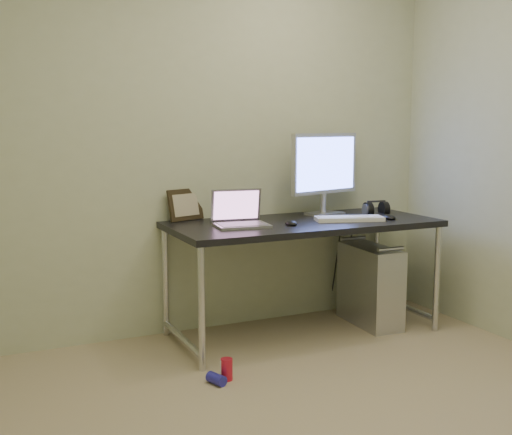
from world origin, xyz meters
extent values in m
cube|color=beige|center=(0.00, 1.75, 1.25)|extent=(3.50, 0.02, 2.50)
cube|color=black|center=(0.61, 1.37, 0.73)|extent=(1.74, 0.76, 0.04)
cylinder|color=silver|center=(-0.22, 1.03, 0.35)|extent=(0.04, 0.04, 0.71)
cylinder|color=silver|center=(-0.22, 1.71, 0.35)|extent=(0.04, 0.04, 0.71)
cylinder|color=silver|center=(1.44, 1.03, 0.35)|extent=(0.04, 0.04, 0.71)
cylinder|color=silver|center=(1.44, 1.71, 0.35)|extent=(0.04, 0.04, 0.71)
cylinder|color=silver|center=(-0.22, 1.37, 0.08)|extent=(0.04, 0.68, 0.04)
cylinder|color=silver|center=(1.44, 1.37, 0.08)|extent=(0.04, 0.68, 0.04)
cube|color=#AFB0B4|center=(1.13, 1.35, 0.27)|extent=(0.25, 0.53, 0.54)
cylinder|color=silver|center=(1.13, 1.13, 0.57)|extent=(0.20, 0.03, 0.03)
cylinder|color=silver|center=(1.13, 1.56, 0.57)|extent=(0.20, 0.03, 0.03)
cylinder|color=black|center=(1.08, 1.70, 0.40)|extent=(0.01, 0.16, 0.69)
cylinder|color=black|center=(1.17, 1.68, 0.38)|extent=(0.02, 0.11, 0.71)
cylinder|color=red|center=(-0.15, 0.85, 0.06)|extent=(0.08, 0.08, 0.12)
cylinder|color=white|center=(-0.15, 0.85, 0.06)|extent=(0.07, 0.07, 0.12)
cylinder|color=#2926AA|center=(-0.22, 0.81, 0.03)|extent=(0.09, 0.12, 0.06)
cube|color=silver|center=(0.16, 1.32, 0.76)|extent=(0.35, 0.26, 0.02)
cube|color=slate|center=(0.16, 1.32, 0.77)|extent=(0.30, 0.22, 0.00)
cube|color=#9A9AA2|center=(0.17, 1.45, 0.87)|extent=(0.32, 0.08, 0.21)
cube|color=#764B70|center=(0.17, 1.44, 0.87)|extent=(0.29, 0.07, 0.18)
cube|color=silver|center=(0.89, 1.57, 0.76)|extent=(0.28, 0.23, 0.02)
cylinder|color=silver|center=(0.89, 1.59, 0.83)|extent=(0.04, 0.04, 0.13)
cube|color=silver|center=(0.89, 1.58, 1.10)|extent=(0.59, 0.19, 0.41)
cube|color=#546EFF|center=(0.89, 1.55, 1.10)|extent=(0.53, 0.15, 0.36)
cube|color=white|center=(0.89, 1.26, 0.76)|extent=(0.46, 0.27, 0.03)
ellipsoid|color=black|center=(1.17, 1.21, 0.77)|extent=(0.07, 0.12, 0.04)
ellipsoid|color=black|center=(0.46, 1.26, 0.77)|extent=(0.08, 0.12, 0.04)
cylinder|color=black|center=(1.19, 1.47, 0.78)|extent=(0.05, 0.11, 0.10)
cylinder|color=black|center=(1.31, 1.47, 0.78)|extent=(0.05, 0.11, 0.10)
cube|color=black|center=(1.25, 1.47, 0.84)|extent=(0.14, 0.03, 0.01)
cube|color=black|center=(-0.07, 1.72, 0.85)|extent=(0.27, 0.15, 0.21)
cylinder|color=silver|center=(0.27, 1.61, 0.80)|extent=(0.01, 0.01, 0.10)
cylinder|color=white|center=(0.27, 1.61, 0.86)|extent=(0.05, 0.04, 0.04)
camera|label=1|loc=(-1.40, -2.21, 1.37)|focal=45.00mm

